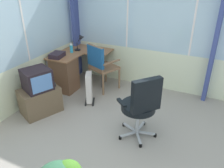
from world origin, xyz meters
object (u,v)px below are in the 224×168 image
Objects in this scene: spray_bottle at (71,48)px; wooden_armchair at (99,62)px; paper_tray at (57,55)px; office_chair at (141,103)px; desk_lamp at (81,40)px; desk at (66,72)px; space_heater at (89,87)px; tv_remote at (97,48)px; tv_on_stand at (39,94)px.

wooden_armchair reaches higher than spray_bottle.
office_chair reaches higher than paper_tray.
desk_lamp is at bearing 65.71° from wooden_armchair.
desk reaches higher than space_heater.
tv_remote is at bearing -26.81° from desk.
desk_lamp is 0.39m from tv_remote.
tv_remote is 0.15× the size of wooden_armchair.
desk_lamp is at bearing 39.09° from space_heater.
office_chair is (-1.10, -1.91, -0.24)m from spray_bottle.
paper_tray is (-0.80, 0.45, 0.03)m from tv_remote.
office_chair is (-1.35, -1.83, -0.34)m from desk_lamp.
desk is 1.90× the size of space_heater.
space_heater is (-0.26, -0.70, -0.09)m from desk.
desk_lamp reaches higher than tv_remote.
tv_remote reaches higher than space_heater.
spray_bottle is 0.21× the size of office_chair.
desk_lamp is at bearing -15.49° from paper_tray.
spray_bottle is (0.26, 0.01, 0.44)m from desk.
desk is 1.41× the size of tv_on_stand.
tv_remote is at bearing 34.05° from wooden_armchair.
space_heater is (-0.52, -0.71, -0.52)m from spray_bottle.
wooden_armchair is at bearing -114.29° from desk_lamp.
wooden_armchair is (-0.01, -0.66, -0.21)m from spray_bottle.
paper_tray is at bearing 166.20° from spray_bottle.
wooden_armchair is at bearing 6.19° from space_heater.
spray_bottle is at bearing -13.80° from paper_tray.
desk is at bearing 69.39° from space_heater.
wooden_armchair is 1.66m from office_chair.
office_chair reaches higher than space_heater.
paper_tray is 2.14m from office_chair.
spray_bottle is 2.21m from office_chair.
desk is at bearing 66.09° from office_chair.
paper_tray is 0.50× the size of space_heater.
wooden_armchair is (-0.26, -0.57, -0.32)m from desk_lamp.
space_heater is at bearing -110.61° from desk.
desk is 0.73m from wooden_armchair.
desk_lamp is 0.28m from spray_bottle.
office_chair is at bearing -131.15° from wooden_armchair.
tv_on_stand is (-1.43, -0.03, -0.58)m from desk_lamp.
desk is 0.75m from desk_lamp.
desk_lamp is 0.71m from wooden_armchair.
wooden_armchair is (0.36, -0.74, -0.16)m from paper_tray.
paper_tray is 0.94m from space_heater.
tv_remote is at bearing 20.26° from space_heater.
tv_remote is at bearing 45.29° from office_chair.
tv_remote is 0.69× the size of spray_bottle.
space_heater is (-0.78, -0.63, -0.63)m from desk_lamp.
paper_tray is at bearing 134.41° from tv_remote.
tv_remote is (0.18, -0.28, -0.20)m from desk_lamp.
tv_on_stand is (-1.18, -0.11, -0.47)m from spray_bottle.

